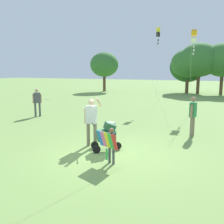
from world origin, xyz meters
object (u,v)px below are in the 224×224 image
(person_red_shirt, at_px, (193,113))
(child_with_butterfly_kite, at_px, (111,142))
(kite_orange_delta, at_px, (194,36))
(person_sitting_far, at_px, (37,100))
(cooler_box, at_px, (110,126))
(person_adult_flyer, at_px, (92,118))
(stroller, at_px, (107,134))
(kite_green_novelty, at_px, (158,33))

(person_red_shirt, bearing_deg, child_with_butterfly_kite, -113.94)
(kite_orange_delta, relative_size, person_red_shirt, 3.10)
(person_red_shirt, height_order, person_sitting_far, person_red_shirt)
(kite_orange_delta, xyz_separation_m, cooler_box, (-3.05, -6.21, -4.71))
(kite_orange_delta, distance_m, person_red_shirt, 7.16)
(person_red_shirt, distance_m, person_sitting_far, 9.28)
(person_sitting_far, bearing_deg, child_with_butterfly_kite, -37.59)
(cooler_box, bearing_deg, person_red_shirt, 3.60)
(child_with_butterfly_kite, xyz_separation_m, person_adult_flyer, (-1.38, 1.42, 0.40))
(child_with_butterfly_kite, xyz_separation_m, stroller, (-0.65, 1.15, -0.07))
(kite_green_novelty, bearing_deg, cooler_box, -92.66)
(person_adult_flyer, distance_m, person_sitting_far, 7.20)
(child_with_butterfly_kite, distance_m, stroller, 1.32)
(stroller, distance_m, person_red_shirt, 4.17)
(kite_orange_delta, distance_m, kite_green_novelty, 3.28)
(kite_orange_delta, bearing_deg, person_adult_flyer, -106.29)
(kite_green_novelty, distance_m, cooler_box, 9.61)
(cooler_box, bearing_deg, person_sitting_far, 165.29)
(stroller, height_order, kite_orange_delta, kite_orange_delta)
(kite_orange_delta, xyz_separation_m, kite_green_novelty, (-2.68, 1.79, 0.59))
(child_with_butterfly_kite, height_order, kite_green_novelty, kite_green_novelty)
(person_adult_flyer, bearing_deg, kite_orange_delta, 73.71)
(person_adult_flyer, relative_size, kite_green_novelty, 0.32)
(kite_green_novelty, relative_size, person_red_shirt, 3.42)
(person_adult_flyer, height_order, cooler_box, person_adult_flyer)
(person_adult_flyer, relative_size, person_red_shirt, 1.09)
(kite_green_novelty, bearing_deg, person_sitting_far, -131.45)
(kite_orange_delta, bearing_deg, person_red_shirt, -83.15)
(child_with_butterfly_kite, distance_m, cooler_box, 4.57)
(person_sitting_far, xyz_separation_m, cooler_box, (5.44, -1.43, -0.83))
(person_red_shirt, relative_size, person_sitting_far, 1.01)
(child_with_butterfly_kite, height_order, person_adult_flyer, person_adult_flyer)
(cooler_box, bearing_deg, kite_orange_delta, 63.84)
(child_with_butterfly_kite, relative_size, kite_orange_delta, 0.21)
(child_with_butterfly_kite, relative_size, cooler_box, 2.49)
(person_adult_flyer, xyz_separation_m, stroller, (0.74, -0.27, -0.47))
(person_adult_flyer, relative_size, cooler_box, 4.15)
(kite_green_novelty, height_order, cooler_box, kite_green_novelty)
(cooler_box, bearing_deg, child_with_butterfly_kite, -66.38)
(child_with_butterfly_kite, distance_m, person_adult_flyer, 2.02)
(person_red_shirt, distance_m, cooler_box, 3.87)
(person_adult_flyer, bearing_deg, person_red_shirt, 41.72)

